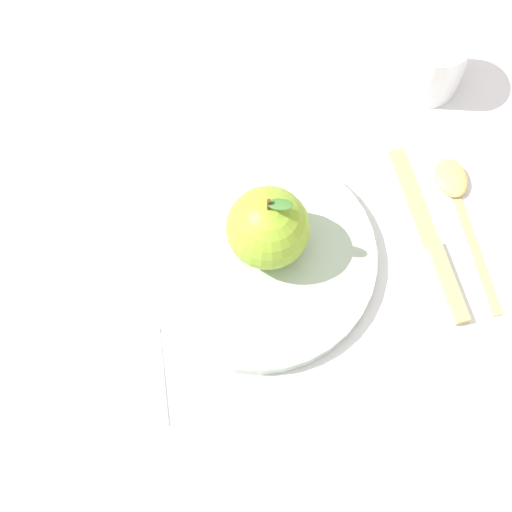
# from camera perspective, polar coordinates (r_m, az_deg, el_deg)

# --- Properties ---
(ground_plane) EXTENTS (2.40, 2.40, 0.00)m
(ground_plane) POSITION_cam_1_polar(r_m,az_deg,el_deg) (0.78, 3.14, -0.77)
(ground_plane) COLOR silver
(dinner_plate) EXTENTS (0.24, 0.24, 0.02)m
(dinner_plate) POSITION_cam_1_polar(r_m,az_deg,el_deg) (0.77, -0.00, -0.33)
(dinner_plate) COLOR #B2C6B2
(dinner_plate) RESTS_ON ground_plane
(apple) EXTENTS (0.08, 0.08, 0.10)m
(apple) POSITION_cam_1_polar(r_m,az_deg,el_deg) (0.73, 0.90, 2.08)
(apple) COLOR #8CB22D
(apple) RESTS_ON dinner_plate
(cup) EXTENTS (0.07, 0.07, 0.07)m
(cup) POSITION_cam_1_polar(r_m,az_deg,el_deg) (0.88, 12.92, 14.02)
(cup) COLOR white
(cup) RESTS_ON ground_plane
(knife) EXTENTS (0.10, 0.19, 0.01)m
(knife) POSITION_cam_1_polar(r_m,az_deg,el_deg) (0.80, 13.06, 0.59)
(knife) COLOR #D8B766
(knife) RESTS_ON ground_plane
(spoon) EXTENTS (0.09, 0.18, 0.01)m
(spoon) POSITION_cam_1_polar(r_m,az_deg,el_deg) (0.83, 14.67, 4.39)
(spoon) COLOR #D8B766
(spoon) RESTS_ON ground_plane
(linen_napkin) EXTENTS (0.15, 0.19, 0.00)m
(linen_napkin) POSITION_cam_1_polar(r_m,az_deg,el_deg) (0.76, -10.88, -6.70)
(linen_napkin) COLOR silver
(linen_napkin) RESTS_ON ground_plane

